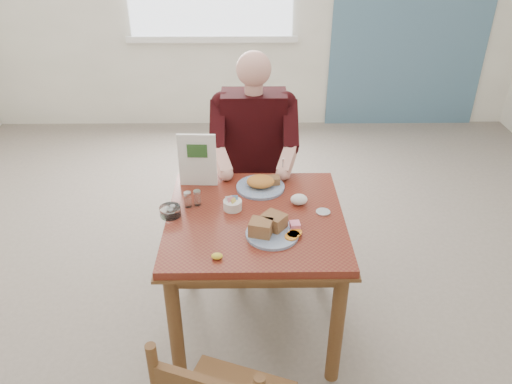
{
  "coord_description": "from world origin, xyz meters",
  "views": [
    {
      "loc": [
        -0.02,
        -2.13,
        2.15
      ],
      "look_at": [
        0.0,
        0.0,
        0.89
      ],
      "focal_mm": 35.0,
      "sensor_mm": 36.0,
      "label": 1
    }
  ],
  "objects_px": {
    "table": "(255,233)",
    "diner": "(254,145)",
    "far_plate": "(261,184)",
    "near_plate": "(271,228)",
    "chair_far": "(254,184)"
  },
  "relations": [
    {
      "from": "far_plate",
      "to": "chair_far",
      "type": "bearing_deg",
      "value": 94.12
    },
    {
      "from": "diner",
      "to": "far_plate",
      "type": "distance_m",
      "value": 0.43
    },
    {
      "from": "chair_far",
      "to": "near_plate",
      "type": "distance_m",
      "value": 1.01
    },
    {
      "from": "table",
      "to": "diner",
      "type": "relative_size",
      "value": 0.66
    },
    {
      "from": "far_plate",
      "to": "table",
      "type": "bearing_deg",
      "value": -97.72
    },
    {
      "from": "chair_far",
      "to": "diner",
      "type": "height_order",
      "value": "diner"
    },
    {
      "from": "table",
      "to": "near_plate",
      "type": "height_order",
      "value": "near_plate"
    },
    {
      "from": "chair_far",
      "to": "diner",
      "type": "bearing_deg",
      "value": -89.99
    },
    {
      "from": "near_plate",
      "to": "diner",
      "type": "bearing_deg",
      "value": 94.82
    },
    {
      "from": "table",
      "to": "near_plate",
      "type": "distance_m",
      "value": 0.23
    },
    {
      "from": "diner",
      "to": "near_plate",
      "type": "relative_size",
      "value": 4.12
    },
    {
      "from": "table",
      "to": "diner",
      "type": "xyz_separation_m",
      "value": [
        0.0,
        0.71,
        0.17
      ]
    },
    {
      "from": "table",
      "to": "diner",
      "type": "distance_m",
      "value": 0.73
    },
    {
      "from": "diner",
      "to": "chair_far",
      "type": "bearing_deg",
      "value": 90.01
    },
    {
      "from": "chair_far",
      "to": "near_plate",
      "type": "relative_size",
      "value": 2.82
    }
  ]
}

